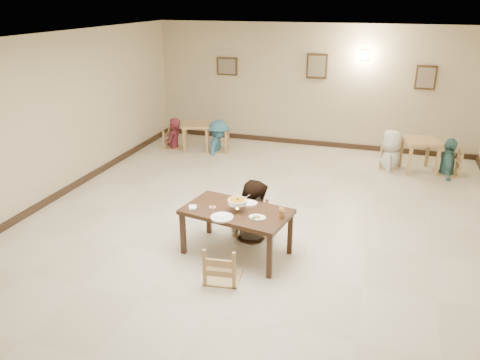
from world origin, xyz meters
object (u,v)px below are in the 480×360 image
(main_table, at_px, (237,215))
(bg_diner_d, at_px, (452,138))
(bg_chair_rl, at_px, (391,148))
(bg_diner_b, at_px, (218,120))
(chair_near, at_px, (222,245))
(bg_chair_ll, at_px, (173,131))
(drink_glass, at_px, (282,213))
(bg_table_left, at_px, (196,129))
(main_diner, at_px, (253,180))
(bg_chair_lr, at_px, (218,132))
(bg_chair_rr, at_px, (450,151))
(bg_diner_a, at_px, (173,118))
(chair_far, at_px, (251,205))
(curry_warmer, at_px, (237,202))
(bg_table_right, at_px, (421,146))
(bg_diner_c, at_px, (394,130))

(main_table, relative_size, bg_diner_d, 1.03)
(bg_chair_rl, distance_m, bg_diner_b, 4.06)
(chair_near, height_order, bg_chair_rl, chair_near)
(main_table, height_order, bg_chair_ll, bg_chair_ll)
(drink_glass, relative_size, bg_table_left, 0.18)
(main_table, distance_m, main_diner, 0.71)
(bg_table_left, bearing_deg, bg_chair_lr, 1.91)
(bg_chair_rr, bearing_deg, drink_glass, -32.10)
(bg_diner_a, bearing_deg, bg_chair_rr, 89.92)
(bg_diner_b, bearing_deg, bg_chair_ll, 88.50)
(bg_chair_rl, bearing_deg, bg_diner_d, -91.53)
(main_table, height_order, bg_diner_d, bg_diner_d)
(bg_diner_a, bearing_deg, bg_chair_ll, 179.08)
(main_table, relative_size, chair_near, 1.62)
(chair_far, height_order, bg_chair_ll, chair_far)
(chair_near, distance_m, bg_diner_d, 6.17)
(bg_chair_rr, relative_size, bg_diner_b, 0.66)
(main_diner, height_order, curry_warmer, main_diner)
(curry_warmer, height_order, bg_chair_lr, bg_chair_lr)
(bg_chair_rr, distance_m, bg_diner_a, 6.39)
(main_diner, bearing_deg, bg_chair_lr, -41.14)
(chair_far, xyz_separation_m, bg_chair_lr, (-1.96, 3.85, 0.00))
(main_table, relative_size, bg_chair_ll, 1.80)
(main_table, height_order, chair_far, chair_far)
(bg_chair_lr, distance_m, bg_chair_rr, 5.23)
(bg_diner_d, bearing_deg, bg_chair_ll, 90.60)
(bg_diner_b, bearing_deg, main_diner, -158.95)
(bg_table_right, height_order, bg_diner_a, bg_diner_a)
(bg_table_left, height_order, bg_table_right, bg_table_right)
(main_table, relative_size, bg_diner_c, 0.97)
(main_diner, xyz_separation_m, bg_table_right, (2.64, 3.94, -0.37))
(bg_chair_lr, xyz_separation_m, bg_chair_rr, (5.23, 0.00, 0.01))
(bg_table_left, bearing_deg, main_table, -60.90)
(bg_chair_lr, height_order, bg_diner_d, bg_diner_d)
(bg_diner_c, distance_m, bg_diner_d, 1.19)
(main_diner, distance_m, bg_table_right, 4.76)
(bg_chair_ll, height_order, bg_chair_lr, bg_chair_lr)
(main_diner, height_order, bg_chair_lr, main_diner)
(main_table, bearing_deg, bg_chair_lr, 123.38)
(main_diner, height_order, bg_diner_a, main_diner)
(drink_glass, height_order, bg_table_right, drink_glass)
(curry_warmer, xyz_separation_m, drink_glass, (0.66, -0.02, -0.07))
(bg_table_right, bearing_deg, bg_diner_c, 175.92)
(bg_diner_c, bearing_deg, bg_chair_ll, -85.73)
(bg_table_right, xyz_separation_m, bg_diner_c, (-0.59, 0.04, 0.28))
(chair_far, distance_m, curry_warmer, 0.80)
(bg_diner_b, relative_size, bg_diner_d, 0.99)
(bg_chair_lr, bearing_deg, bg_diner_a, -95.23)
(chair_near, xyz_separation_m, bg_chair_rr, (3.27, 5.23, 0.01))
(bg_chair_lr, height_order, bg_chair_rr, bg_chair_rr)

